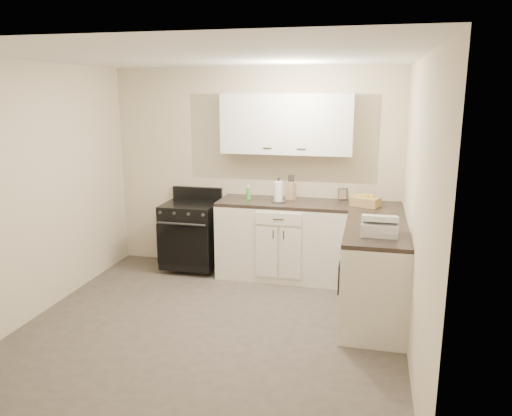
% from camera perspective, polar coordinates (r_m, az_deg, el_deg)
% --- Properties ---
extents(floor, '(3.60, 3.60, 0.00)m').
position_cam_1_polar(floor, '(4.96, -5.05, -13.38)').
color(floor, '#473F38').
rests_on(floor, ground).
extents(ceiling, '(3.60, 3.60, 0.00)m').
position_cam_1_polar(ceiling, '(4.45, -5.73, 16.83)').
color(ceiling, white).
rests_on(ceiling, wall_back).
extents(wall_back, '(3.60, 0.00, 3.60)m').
position_cam_1_polar(wall_back, '(6.24, -0.17, 4.31)').
color(wall_back, beige).
rests_on(wall_back, ground).
extents(wall_right, '(0.00, 3.60, 3.60)m').
position_cam_1_polar(wall_right, '(4.33, 17.86, -0.30)').
color(wall_right, beige).
rests_on(wall_right, ground).
extents(wall_left, '(0.00, 3.60, 3.60)m').
position_cam_1_polar(wall_left, '(5.38, -23.91, 1.73)').
color(wall_left, beige).
rests_on(wall_left, ground).
extents(wall_front, '(3.60, 0.00, 3.60)m').
position_cam_1_polar(wall_front, '(2.95, -16.47, -6.41)').
color(wall_front, beige).
rests_on(wall_front, ground).
extents(base_cabinets_back, '(1.55, 0.60, 0.90)m').
position_cam_1_polar(base_cabinets_back, '(6.05, 3.11, -3.77)').
color(base_cabinets_back, silver).
rests_on(base_cabinets_back, floor).
extents(base_cabinets_right, '(0.60, 1.90, 0.90)m').
position_cam_1_polar(base_cabinets_right, '(5.35, 13.35, -6.41)').
color(base_cabinets_right, silver).
rests_on(base_cabinets_right, floor).
extents(countertop_back, '(1.55, 0.60, 0.04)m').
position_cam_1_polar(countertop_back, '(5.93, 3.17, 0.57)').
color(countertop_back, black).
rests_on(countertop_back, base_cabinets_back).
extents(countertop_right, '(0.60, 1.90, 0.04)m').
position_cam_1_polar(countertop_right, '(5.22, 13.62, -1.54)').
color(countertop_right, black).
rests_on(countertop_right, base_cabinets_right).
extents(upper_cabinets, '(1.55, 0.30, 0.70)m').
position_cam_1_polar(upper_cabinets, '(5.95, 3.53, 9.56)').
color(upper_cabinets, silver).
rests_on(upper_cabinets, wall_back).
extents(stove, '(0.66, 0.56, 0.79)m').
position_cam_1_polar(stove, '(6.32, -7.48, -3.03)').
color(stove, black).
rests_on(stove, floor).
extents(knife_block, '(0.12, 0.12, 0.21)m').
position_cam_1_polar(knife_block, '(6.02, 4.02, 1.97)').
color(knife_block, tan).
rests_on(knife_block, countertop_back).
extents(paper_towel, '(0.11, 0.11, 0.25)m').
position_cam_1_polar(paper_towel, '(5.87, 2.57, 1.88)').
color(paper_towel, white).
rests_on(paper_towel, countertop_back).
extents(soap_bottle, '(0.06, 0.06, 0.16)m').
position_cam_1_polar(soap_bottle, '(5.98, -0.88, 1.66)').
color(soap_bottle, green).
rests_on(soap_bottle, countertop_back).
extents(picture_frame, '(0.11, 0.07, 0.14)m').
position_cam_1_polar(picture_frame, '(6.09, 9.89, 1.58)').
color(picture_frame, black).
rests_on(picture_frame, countertop_back).
extents(wicker_basket, '(0.36, 0.30, 0.10)m').
position_cam_1_polar(wicker_basket, '(5.81, 12.38, 0.72)').
color(wicker_basket, tan).
rests_on(wicker_basket, countertop_right).
extents(countertop_grill, '(0.33, 0.30, 0.12)m').
position_cam_1_polar(countertop_grill, '(4.69, 13.92, -2.21)').
color(countertop_grill, silver).
rests_on(countertop_grill, countertop_right).
extents(glass_jar, '(0.09, 0.09, 0.15)m').
position_cam_1_polar(glass_jar, '(4.78, 14.08, -1.74)').
color(glass_jar, silver).
rests_on(glass_jar, countertop_right).
extents(oven_mitt_near, '(0.02, 0.17, 0.29)m').
position_cam_1_polar(oven_mitt_near, '(4.85, 9.53, -7.86)').
color(oven_mitt_near, black).
rests_on(oven_mitt_near, base_cabinets_right).
extents(oven_mitt_far, '(0.02, 0.13, 0.22)m').
position_cam_1_polar(oven_mitt_far, '(4.94, 9.59, -7.62)').
color(oven_mitt_far, black).
rests_on(oven_mitt_far, base_cabinets_right).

